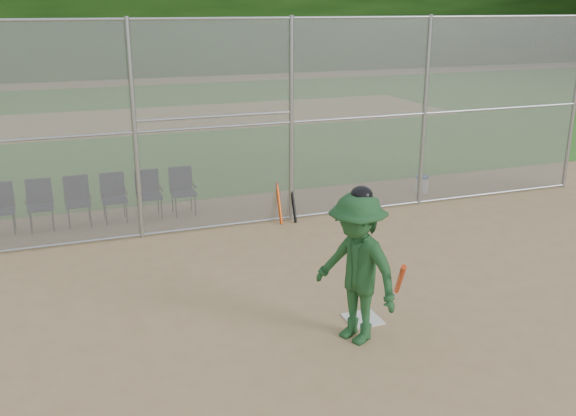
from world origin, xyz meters
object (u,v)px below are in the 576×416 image
object	(u,v)px
batter_at_plate	(357,268)
chair_0	(1,210)
home_plate	(363,319)
water_cooler	(422,184)

from	to	relation	value
batter_at_plate	chair_0	size ratio (longest dim) A/B	2.16
home_plate	water_cooler	distance (m)	6.67
batter_at_plate	home_plate	bearing A→B (deg)	51.59
batter_at_plate	water_cooler	world-z (taller)	batter_at_plate
batter_at_plate	water_cooler	bearing A→B (deg)	51.44
home_plate	batter_at_plate	size ratio (longest dim) A/B	0.23
home_plate	chair_0	world-z (taller)	chair_0
home_plate	water_cooler	xyz separation A→B (m)	(4.16, 5.21, 0.19)
batter_at_plate	chair_0	bearing A→B (deg)	126.80
home_plate	batter_at_plate	xyz separation A→B (m)	(-0.35, -0.44, 0.99)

